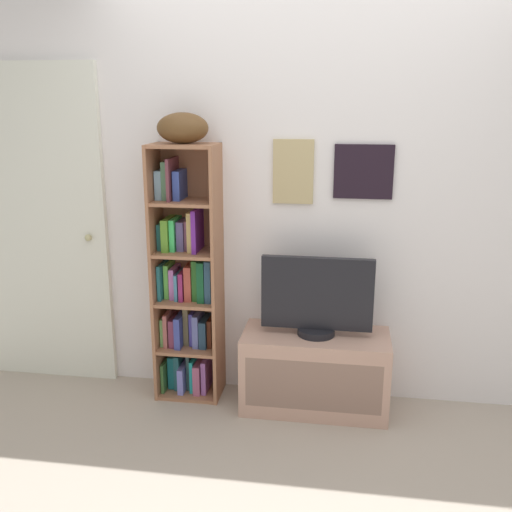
{
  "coord_description": "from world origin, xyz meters",
  "views": [
    {
      "loc": [
        0.18,
        -2.28,
        1.82
      ],
      "look_at": [
        -0.3,
        0.85,
        0.96
      ],
      "focal_mm": 40.47,
      "sensor_mm": 36.0,
      "label": 1
    }
  ],
  "objects_px": {
    "door": "(41,228)",
    "bookshelf": "(187,285)",
    "football": "(183,128)",
    "tv_stand": "(315,371)",
    "television": "(317,298)"
  },
  "relations": [
    {
      "from": "football",
      "to": "television",
      "type": "height_order",
      "value": "football"
    },
    {
      "from": "bookshelf",
      "to": "door",
      "type": "xyz_separation_m",
      "value": [
        -0.98,
        0.08,
        0.31
      ]
    },
    {
      "from": "tv_stand",
      "to": "door",
      "type": "height_order",
      "value": "door"
    },
    {
      "from": "tv_stand",
      "to": "door",
      "type": "distance_m",
      "value": 1.96
    },
    {
      "from": "tv_stand",
      "to": "door",
      "type": "bearing_deg",
      "value": 174.36
    },
    {
      "from": "tv_stand",
      "to": "door",
      "type": "relative_size",
      "value": 0.43
    },
    {
      "from": "tv_stand",
      "to": "football",
      "type": "bearing_deg",
      "value": 175.61
    },
    {
      "from": "football",
      "to": "tv_stand",
      "type": "bearing_deg",
      "value": -4.39
    },
    {
      "from": "football",
      "to": "door",
      "type": "xyz_separation_m",
      "value": [
        -0.99,
        0.12,
        -0.64
      ]
    },
    {
      "from": "bookshelf",
      "to": "door",
      "type": "height_order",
      "value": "door"
    },
    {
      "from": "bookshelf",
      "to": "football",
      "type": "distance_m",
      "value": 0.95
    },
    {
      "from": "football",
      "to": "door",
      "type": "bearing_deg",
      "value": 173.38
    },
    {
      "from": "door",
      "to": "bookshelf",
      "type": "bearing_deg",
      "value": -4.94
    },
    {
      "from": "bookshelf",
      "to": "football",
      "type": "xyz_separation_m",
      "value": [
        0.01,
        -0.03,
        0.95
      ]
    },
    {
      "from": "football",
      "to": "tv_stand",
      "type": "distance_m",
      "value": 1.63
    }
  ]
}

